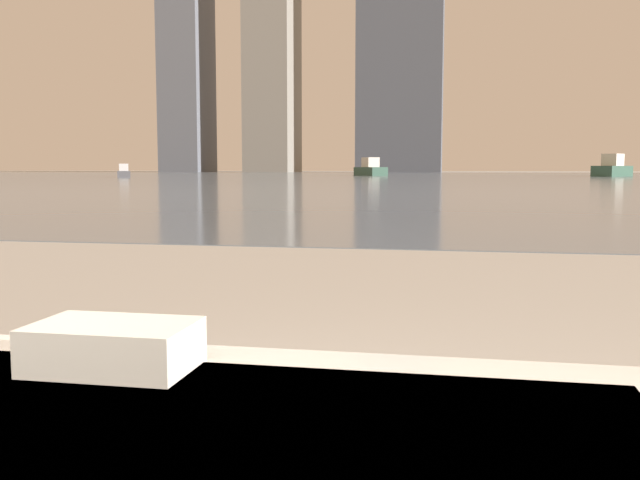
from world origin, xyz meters
name	(u,v)px	position (x,y,z in m)	size (l,w,h in m)	color
towel_stack	(113,346)	(-0.01, 0.86, 0.54)	(0.27, 0.18, 0.08)	silver
harbor_water	(454,177)	(0.00, 62.00, 0.01)	(180.00, 110.00, 0.01)	slate
harbor_boat_0	(124,172)	(-27.01, 55.08, 0.40)	(2.24, 3.13, 1.12)	#4C4C51
harbor_boat_1	(612,168)	(14.05, 68.45, 0.73)	(4.38, 5.63, 2.04)	#335647
harbor_boat_3	(370,169)	(-8.17, 69.79, 0.64)	(3.82, 4.94, 1.79)	#335647
skyline_tower_0	(187,83)	(-46.13, 118.00, 15.25)	(7.06, 9.88, 30.50)	slate
skyline_tower_1	(272,0)	(-30.88, 118.00, 28.58)	(7.68, 10.78, 57.16)	gray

